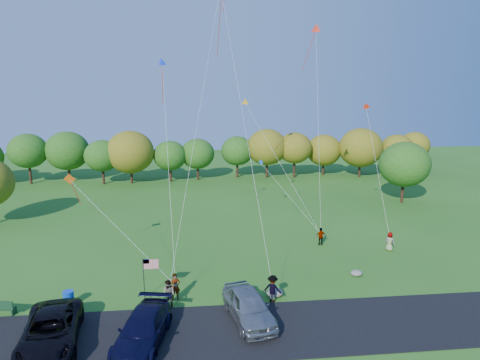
# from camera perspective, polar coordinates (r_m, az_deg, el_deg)

# --- Properties ---
(ground) EXTENTS (140.00, 140.00, 0.00)m
(ground) POSITION_cam_1_polar(r_m,az_deg,el_deg) (29.49, -3.66, -15.53)
(ground) COLOR #285F1B
(ground) RESTS_ON ground
(asphalt_lane) EXTENTS (44.00, 6.00, 0.06)m
(asphalt_lane) POSITION_cam_1_polar(r_m,az_deg,el_deg) (26.00, -3.26, -19.56)
(asphalt_lane) COLOR black
(asphalt_lane) RESTS_ON ground
(treeline) EXTENTS (75.84, 27.31, 8.42)m
(treeline) POSITION_cam_1_polar(r_m,az_deg,el_deg) (62.62, -5.93, 3.81)
(treeline) COLOR #3D2216
(treeline) RESTS_ON ground
(minivan_dark) EXTENTS (3.79, 6.62, 1.74)m
(minivan_dark) POSITION_cam_1_polar(r_m,az_deg,el_deg) (26.40, -23.94, -17.88)
(minivan_dark) COLOR black
(minivan_dark) RESTS_ON asphalt_lane
(minivan_navy) EXTENTS (3.28, 6.02, 1.65)m
(minivan_navy) POSITION_cam_1_polar(r_m,az_deg,el_deg) (25.08, -12.84, -18.87)
(minivan_navy) COLOR black
(minivan_navy) RESTS_ON asphalt_lane
(minivan_silver) EXTENTS (3.23, 5.69, 1.82)m
(minivan_silver) POSITION_cam_1_polar(r_m,az_deg,el_deg) (26.55, 1.17, -16.46)
(minivan_silver) COLOR gray
(minivan_silver) RESTS_ON asphalt_lane
(flyer_a) EXTENTS (0.74, 0.56, 1.80)m
(flyer_a) POSITION_cam_1_polar(r_m,az_deg,el_deg) (29.29, -8.61, -13.88)
(flyer_a) COLOR #4C4C59
(flyer_a) RESTS_ON ground
(flyer_b) EXTENTS (1.12, 1.08, 1.81)m
(flyer_b) POSITION_cam_1_polar(r_m,az_deg,el_deg) (28.41, -9.49, -14.76)
(flyer_b) COLOR #4C4C59
(flyer_b) RESTS_ON ground
(flyer_c) EXTENTS (1.37, 1.15, 1.84)m
(flyer_c) POSITION_cam_1_polar(r_m,az_deg,el_deg) (28.75, 4.37, -14.26)
(flyer_c) COLOR #4C4C59
(flyer_c) RESTS_ON ground
(flyer_d) EXTENTS (0.94, 0.40, 1.58)m
(flyer_d) POSITION_cam_1_polar(r_m,az_deg,el_deg) (38.94, 10.73, -7.41)
(flyer_d) COLOR #4C4C59
(flyer_d) RESTS_ON ground
(flyer_e) EXTENTS (0.93, 0.95, 1.65)m
(flyer_e) POSITION_cam_1_polar(r_m,az_deg,el_deg) (39.14, 19.33, -7.75)
(flyer_e) COLOR #4C4C59
(flyer_e) RESTS_ON ground
(trash_barrel) EXTENTS (0.67, 0.67, 1.01)m
(trash_barrel) POSITION_cam_1_polar(r_m,az_deg,el_deg) (30.42, -21.89, -14.47)
(trash_barrel) COLOR #0D41C3
(trash_barrel) RESTS_ON ground
(flag_assembly) EXTENTS (1.02, 0.67, 2.78)m
(flag_assembly) POSITION_cam_1_polar(r_m,az_deg,el_deg) (29.28, -12.15, -11.44)
(flag_assembly) COLOR black
(flag_assembly) RESTS_ON ground
(boulder_near) EXTENTS (1.13, 0.89, 0.57)m
(boulder_near) POSITION_cam_1_polar(r_m,az_deg,el_deg) (29.67, 4.67, -14.75)
(boulder_near) COLOR gray
(boulder_near) RESTS_ON ground
(boulder_far) EXTENTS (0.87, 0.72, 0.45)m
(boulder_far) POSITION_cam_1_polar(r_m,az_deg,el_deg) (33.65, 15.27, -11.88)
(boulder_far) COLOR gray
(boulder_far) RESTS_ON ground
(kites_aloft) EXTENTS (25.84, 11.94, 20.60)m
(kites_aloft) POSITION_cam_1_polar(r_m,az_deg,el_deg) (41.63, -0.40, 19.92)
(kites_aloft) COLOR #FB3F1B
(kites_aloft) RESTS_ON ground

